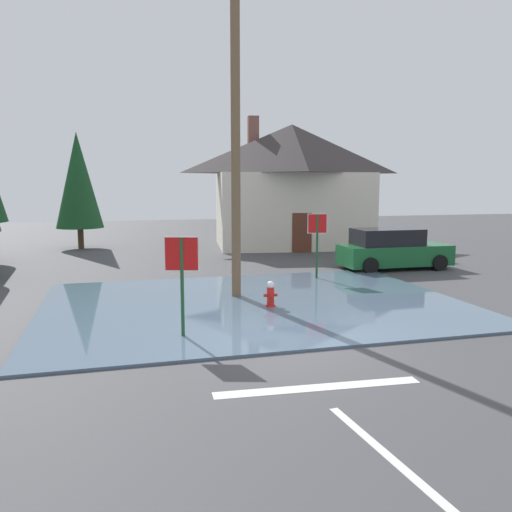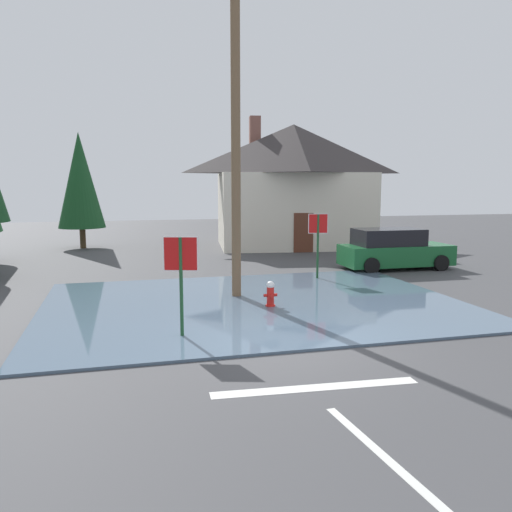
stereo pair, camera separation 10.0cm
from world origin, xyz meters
The scene contains 11 objects.
ground_plane centered at (0.00, 0.00, -0.05)m, with size 80.00×80.00×0.10m, color #424244.
flood_puddle centered at (0.02, 3.92, 0.03)m, with size 11.87×8.80×0.06m, color #4C6075.
lane_stop_bar centered at (-0.50, -2.31, 0.00)m, with size 3.65×0.30×0.01m, color silver.
lane_center_stripe centered at (-0.45, -5.00, 0.00)m, with size 3.72×0.14×0.01m, color silver.
stop_sign_near centered at (-2.38, 1.17, 1.66)m, with size 0.75×0.24×2.32m.
fire_hydrant centered at (0.35, 3.39, 0.38)m, with size 0.39×0.33×0.77m.
utility_pole centered at (-0.28, 4.96, 4.91)m, with size 1.60×0.28×9.46m.
stop_sign_far centered at (3.21, 7.12, 1.71)m, with size 0.70×0.15×2.40m.
house centered at (5.66, 17.16, 3.46)m, with size 9.40×7.09×7.19m.
parked_car centered at (7.11, 8.60, 0.79)m, with size 4.50×2.04×1.66m.
pine_tree_mid_left centered at (-5.66, 19.06, 3.64)m, with size 2.47×2.47×6.18m.
Camera 1 is at (-3.74, -10.22, 3.48)m, focal length 36.33 mm.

